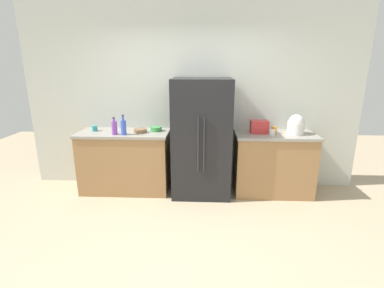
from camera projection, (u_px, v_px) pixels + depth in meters
The scene contains 14 objects.
ground_plane at pixel (184, 245), 3.14m from camera, with size 10.38×10.38×0.00m, color tan.
kitchen_back_panel at pixel (192, 96), 4.42m from camera, with size 5.19×0.10×2.89m, color silver.
counter_left at pixel (125, 161), 4.40m from camera, with size 1.36×0.61×0.94m.
counter_right at pixel (273, 164), 4.30m from camera, with size 1.17×0.61×0.94m.
refrigerator at pixel (202, 138), 4.19m from camera, with size 0.85×0.69×1.73m.
toaster at pixel (259, 127), 4.18m from camera, with size 0.26×0.18×0.19m, color red.
rice_cooker at pixel (296, 125), 4.11m from camera, with size 0.25×0.25×0.29m.
bottle_a at pixel (114, 128), 4.09m from camera, with size 0.08×0.08×0.25m.
bottle_b at pixel (123, 127), 4.08m from camera, with size 0.08×0.08×0.29m.
cup_a at pixel (272, 132), 4.08m from camera, with size 0.09×0.09×0.08m, color white.
cup_b at pixel (95, 128), 4.32m from camera, with size 0.08×0.08×0.08m, color teal.
cup_c at pixel (274, 130), 4.16m from camera, with size 0.07×0.07×0.10m, color orange.
bowl_a at pixel (140, 131), 4.24m from camera, with size 0.19×0.19×0.05m, color brown.
bowl_b at pixel (156, 129), 4.32m from camera, with size 0.17×0.17×0.07m, color green.
Camera 1 is at (0.21, -2.70, 1.93)m, focal length 26.58 mm.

